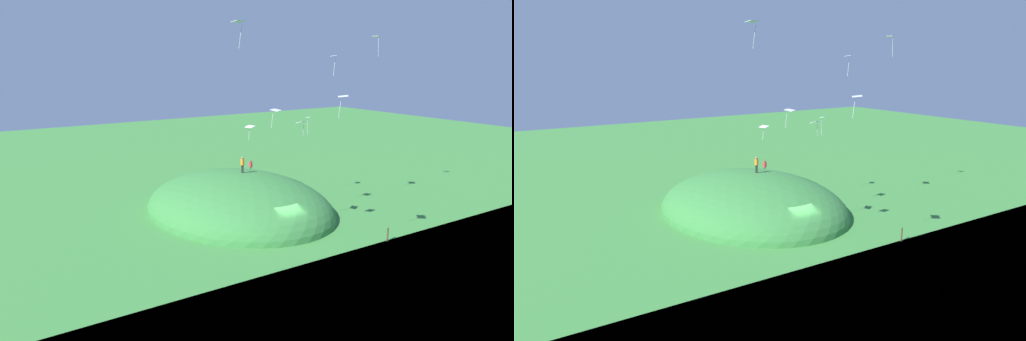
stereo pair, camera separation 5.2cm
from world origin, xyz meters
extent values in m
plane|color=#387E36|center=(0.00, 0.00, 0.00)|extent=(160.00, 160.00, 0.00)
ellipsoid|color=#347A37|center=(8.13, -0.05, 0.00)|extent=(21.85, 17.32, 7.41)
cube|color=black|center=(8.49, -0.77, 4.08)|extent=(0.23, 0.22, 0.79)
cylinder|color=orange|center=(8.49, -0.77, 4.79)|extent=(0.53, 0.53, 0.62)
sphere|color=#957458|center=(8.49, -0.77, 5.22)|extent=(0.24, 0.24, 0.24)
cube|color=brown|center=(14.51, -5.64, 2.19)|extent=(0.27, 0.22, 0.75)
cylinder|color=#CF3637|center=(14.51, -5.64, 2.86)|extent=(0.58, 0.58, 0.59)
sphere|color=brown|center=(14.51, -5.64, 3.27)|extent=(0.22, 0.22, 0.22)
cube|color=white|center=(8.04, -8.79, 8.78)|extent=(0.80, 0.89, 0.16)
cylinder|color=white|center=(8.15, -8.70, 7.71)|extent=(0.11, 0.23, 1.76)
cube|color=white|center=(5.23, 0.42, 8.80)|extent=(0.96, 0.77, 0.16)
cylinder|color=white|center=(5.42, 0.39, 8.10)|extent=(0.09, 0.18, 0.99)
cube|color=white|center=(0.51, 0.94, 10.76)|extent=(1.14, 1.23, 0.14)
cylinder|color=white|center=(0.60, 1.24, 9.89)|extent=(0.13, 0.11, 1.24)
cube|color=white|center=(3.25, -7.62, 15.09)|extent=(1.14, 1.12, 0.12)
cylinder|color=white|center=(3.17, -7.72, 14.02)|extent=(0.13, 0.10, 1.67)
cube|color=white|center=(4.48, -14.46, 17.00)|extent=(0.83, 0.72, 0.11)
cylinder|color=white|center=(4.22, -14.61, 15.90)|extent=(0.09, 0.19, 1.84)
cube|color=white|center=(-0.99, -0.65, 9.84)|extent=(0.79, 1.02, 0.21)
cylinder|color=white|center=(-0.93, -0.83, 9.13)|extent=(0.13, 0.12, 0.96)
cube|color=white|center=(2.01, 3.60, 17.74)|extent=(0.93, 1.13, 0.14)
cylinder|color=white|center=(2.12, 3.32, 16.56)|extent=(0.12, 0.27, 1.86)
cube|color=white|center=(-5.58, -0.74, 12.22)|extent=(1.28, 1.26, 0.11)
cylinder|color=white|center=(-5.50, -0.53, 11.28)|extent=(0.18, 0.08, 1.35)
cylinder|color=brown|center=(-6.01, -5.96, 0.58)|extent=(0.14, 0.14, 1.15)
camera|label=1|loc=(-33.03, 25.15, 15.17)|focal=35.36mm
camera|label=2|loc=(-33.06, 25.10, 15.17)|focal=35.36mm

